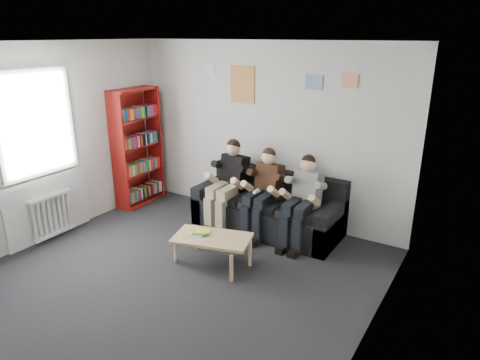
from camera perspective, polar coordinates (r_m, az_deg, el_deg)
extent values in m
plane|color=black|center=(5.17, -10.85, -14.03)|extent=(5.00, 5.00, 0.00)
plane|color=white|center=(4.35, -13.13, 17.39)|extent=(5.00, 5.00, 0.00)
plane|color=white|center=(6.54, 3.37, 6.26)|extent=(4.50, 0.00, 4.50)
plane|color=white|center=(6.31, -26.93, 3.75)|extent=(0.00, 5.00, 5.00)
plane|color=white|center=(3.51, 16.02, -5.96)|extent=(0.00, 5.00, 5.00)
cube|color=black|center=(6.38, 3.61, -4.90)|extent=(2.16, 0.88, 0.41)
cube|color=black|center=(6.51, 5.14, -0.49)|extent=(2.16, 0.20, 0.42)
cube|color=black|center=(6.83, -3.70, -2.43)|extent=(0.18, 0.88, 0.59)
cube|color=black|center=(5.98, 12.05, -6.07)|extent=(0.18, 0.88, 0.59)
cube|color=black|center=(6.22, 3.31, -3.00)|extent=(1.81, 0.61, 0.10)
cube|color=maroon|center=(7.37, -13.54, 4.25)|extent=(0.29, 0.88, 1.96)
cube|color=tan|center=(5.40, -3.75, -7.75)|extent=(0.95, 0.52, 0.04)
cylinder|color=tan|center=(5.58, -8.62, -9.21)|extent=(0.05, 0.05, 0.34)
cylinder|color=tan|center=(5.12, -1.15, -11.72)|extent=(0.05, 0.05, 0.34)
cylinder|color=tan|center=(5.87, -5.91, -7.59)|extent=(0.05, 0.05, 0.34)
cylinder|color=tan|center=(5.44, 1.34, -9.77)|extent=(0.05, 0.05, 0.34)
cube|color=silver|center=(5.46, -5.68, -7.19)|extent=(0.18, 0.14, 0.01)
cube|color=green|center=(5.46, -5.34, -6.99)|extent=(0.18, 0.14, 0.01)
cube|color=yellow|center=(5.46, -4.99, -6.79)|extent=(0.18, 0.14, 0.01)
cube|color=black|center=(6.50, -0.74, 1.00)|extent=(0.40, 0.29, 0.56)
sphere|color=#D7B183|center=(6.36, -0.95, 4.23)|extent=(0.22, 0.22, 0.22)
sphere|color=black|center=(6.36, -0.88, 4.56)|extent=(0.21, 0.21, 0.21)
cube|color=tan|center=(6.33, -2.19, -1.41)|extent=(0.36, 0.46, 0.15)
cube|color=tan|center=(6.29, -3.27, -4.77)|extent=(0.34, 0.14, 0.51)
cube|color=black|center=(6.33, -3.55, -6.66)|extent=(0.34, 0.26, 0.10)
cube|color=#432616|center=(6.21, 3.91, -0.07)|extent=(0.37, 0.27, 0.53)
sphere|color=#D7B183|center=(6.07, 3.82, 3.08)|extent=(0.21, 0.21, 0.21)
sphere|color=black|center=(6.08, 3.89, 3.40)|extent=(0.20, 0.20, 0.20)
cube|color=black|center=(6.05, 2.61, -2.47)|extent=(0.34, 0.43, 0.14)
cube|color=black|center=(6.01, 1.59, -5.93)|extent=(0.32, 0.13, 0.51)
cube|color=black|center=(6.06, 1.31, -7.91)|extent=(0.32, 0.24, 0.09)
cube|color=white|center=(5.92, 2.19, -1.49)|extent=(0.04, 0.13, 0.04)
cube|color=white|center=(5.97, 9.00, -1.10)|extent=(0.37, 0.27, 0.52)
sphere|color=#D7B183|center=(5.83, 9.03, 2.12)|extent=(0.20, 0.20, 0.20)
sphere|color=black|center=(5.83, 9.10, 2.45)|extent=(0.19, 0.19, 0.19)
cube|color=black|center=(5.80, 7.81, -3.61)|extent=(0.33, 0.42, 0.14)
cube|color=black|center=(5.76, 6.83, -7.21)|extent=(0.31, 0.13, 0.51)
cube|color=black|center=(5.81, 6.51, -9.27)|extent=(0.31, 0.24, 0.09)
cylinder|color=white|center=(6.49, -25.75, -5.06)|extent=(0.06, 0.06, 0.60)
cylinder|color=white|center=(6.53, -25.16, -4.84)|extent=(0.06, 0.06, 0.60)
cylinder|color=white|center=(6.57, -24.59, -4.62)|extent=(0.06, 0.06, 0.60)
cylinder|color=white|center=(6.61, -24.02, -4.40)|extent=(0.06, 0.06, 0.60)
cylinder|color=white|center=(6.65, -23.46, -4.18)|extent=(0.06, 0.06, 0.60)
cylinder|color=white|center=(6.69, -22.91, -3.96)|extent=(0.06, 0.06, 0.60)
cylinder|color=white|center=(6.73, -22.36, -3.75)|extent=(0.06, 0.06, 0.60)
cylinder|color=white|center=(6.77, -21.82, -3.54)|extent=(0.06, 0.06, 0.60)
cube|color=white|center=(6.73, -23.43, -6.48)|extent=(0.10, 0.64, 0.04)
cube|color=white|center=(6.53, -24.06, -2.02)|extent=(0.10, 0.64, 0.04)
cube|color=white|center=(6.33, -25.71, 6.78)|extent=(0.02, 1.00, 1.30)
cube|color=white|center=(6.24, -26.56, 12.87)|extent=(0.05, 1.12, 0.06)
cube|color=white|center=(6.48, -24.81, 0.91)|extent=(0.05, 1.12, 0.06)
cube|color=white|center=(6.65, -24.20, -3.35)|extent=(0.03, 1.30, 0.90)
cube|color=gold|center=(6.61, 0.33, 12.59)|extent=(0.42, 0.01, 0.55)
cube|color=blue|center=(6.08, 9.83, 12.71)|extent=(0.25, 0.01, 0.20)
cube|color=#DE458D|center=(5.90, 14.44, 12.71)|extent=(0.22, 0.01, 0.18)
cube|color=white|center=(6.92, -4.03, 14.50)|extent=(0.20, 0.01, 0.14)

